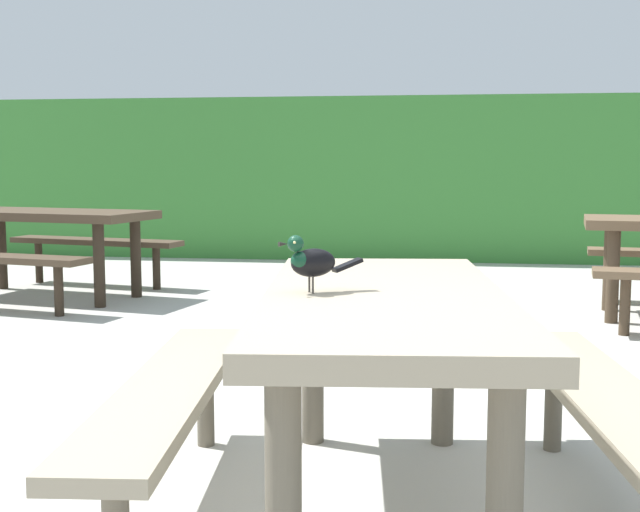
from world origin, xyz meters
TOP-DOWN VIEW (x-y plane):
  - hedge_wall at (0.00, 8.27)m, footprint 28.00×2.04m
  - picnic_table_foreground at (0.20, 0.25)m, footprint 1.84×1.87m
  - bird_grackle at (-0.03, 0.17)m, footprint 0.25×0.18m
  - picnic_table_mid_right at (-2.93, 4.26)m, footprint 2.01×1.99m

SIDE VIEW (x-z plane):
  - picnic_table_foreground at x=0.20m, z-range 0.19..0.93m
  - picnic_table_mid_right at x=-2.93m, z-range 0.19..0.93m
  - bird_grackle at x=-0.03m, z-range 0.75..0.94m
  - hedge_wall at x=0.00m, z-range 0.00..1.90m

